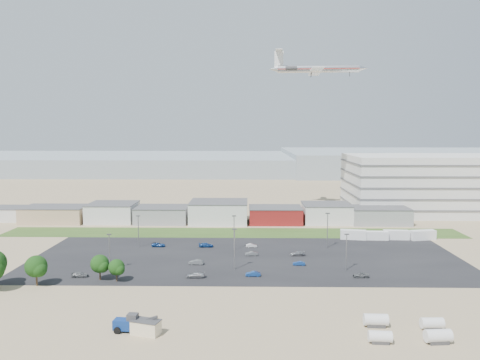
{
  "coord_description": "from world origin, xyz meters",
  "views": [
    {
      "loc": [
        5.42,
        -108.92,
        35.64
      ],
      "look_at": [
        3.13,
        22.0,
        21.78
      ],
      "focal_mm": 35.0,
      "sensor_mm": 36.0,
      "label": 1
    }
  ],
  "objects_px": {
    "parked_car_9": "(158,245)",
    "parked_car_4": "(196,262)",
    "airliner": "(318,69)",
    "parked_car_13": "(253,274)",
    "parked_car_1": "(299,263)",
    "parked_car_7": "(251,254)",
    "parked_car_11": "(252,246)",
    "parked_car_3": "(195,275)",
    "parked_car_2": "(361,275)",
    "storage_tank_nw": "(376,320)",
    "telehandler": "(128,323)",
    "parked_car_6": "(206,245)",
    "portable_shed": "(146,327)",
    "parked_car_12": "(297,254)",
    "parked_car_10": "(80,275)",
    "box_trailer_a": "(353,235)"
  },
  "relations": [
    {
      "from": "storage_tank_nw",
      "to": "airliner",
      "type": "distance_m",
      "value": 135.88
    },
    {
      "from": "parked_car_2",
      "to": "parked_car_3",
      "type": "xyz_separation_m",
      "value": [
        -40.37,
        -0.91,
        0.01
      ]
    },
    {
      "from": "parked_car_9",
      "to": "parked_car_4",
      "type": "bearing_deg",
      "value": -141.88
    },
    {
      "from": "storage_tank_nw",
      "to": "parked_car_13",
      "type": "distance_m",
      "value": 36.7
    },
    {
      "from": "airliner",
      "to": "parked_car_13",
      "type": "height_order",
      "value": "airliner"
    },
    {
      "from": "telehandler",
      "to": "box_trailer_a",
      "type": "distance_m",
      "value": 91.36
    },
    {
      "from": "portable_shed",
      "to": "parked_car_11",
      "type": "relative_size",
      "value": 1.53
    },
    {
      "from": "parked_car_7",
      "to": "parked_car_1",
      "type": "bearing_deg",
      "value": 49.81
    },
    {
      "from": "parked_car_1",
      "to": "parked_car_2",
      "type": "height_order",
      "value": "parked_car_2"
    },
    {
      "from": "parked_car_11",
      "to": "parked_car_12",
      "type": "height_order",
      "value": "parked_car_12"
    },
    {
      "from": "parked_car_1",
      "to": "parked_car_4",
      "type": "xyz_separation_m",
      "value": [
        -27.42,
        0.29,
        0.1
      ]
    },
    {
      "from": "box_trailer_a",
      "to": "parked_car_10",
      "type": "bearing_deg",
      "value": -142.26
    },
    {
      "from": "parked_car_3",
      "to": "parked_car_10",
      "type": "relative_size",
      "value": 1.11
    },
    {
      "from": "parked_car_4",
      "to": "parked_car_7",
      "type": "xyz_separation_m",
      "value": [
        14.81,
        9.16,
        -0.06
      ]
    },
    {
      "from": "telehandler",
      "to": "parked_car_6",
      "type": "xyz_separation_m",
      "value": [
        8.44,
        60.93,
        -1.03
      ]
    },
    {
      "from": "parked_car_13",
      "to": "box_trailer_a",
      "type": "bearing_deg",
      "value": 140.15
    },
    {
      "from": "storage_tank_nw",
      "to": "parked_car_1",
      "type": "height_order",
      "value": "storage_tank_nw"
    },
    {
      "from": "portable_shed",
      "to": "airliner",
      "type": "distance_m",
      "value": 147.26
    },
    {
      "from": "parked_car_9",
      "to": "parked_car_6",
      "type": "bearing_deg",
      "value": -88.85
    },
    {
      "from": "parked_car_7",
      "to": "parked_car_11",
      "type": "distance_m",
      "value": 9.61
    },
    {
      "from": "parked_car_9",
      "to": "parked_car_12",
      "type": "relative_size",
      "value": 1.0
    },
    {
      "from": "parked_car_6",
      "to": "parked_car_13",
      "type": "relative_size",
      "value": 1.2
    },
    {
      "from": "parked_car_9",
      "to": "parked_car_1",
      "type": "bearing_deg",
      "value": -112.94
    },
    {
      "from": "parked_car_2",
      "to": "parked_car_9",
      "type": "height_order",
      "value": "parked_car_2"
    },
    {
      "from": "telehandler",
      "to": "airliner",
      "type": "height_order",
      "value": "airliner"
    },
    {
      "from": "portable_shed",
      "to": "parked_car_9",
      "type": "relative_size",
      "value": 1.22
    },
    {
      "from": "parked_car_1",
      "to": "parked_car_10",
      "type": "height_order",
      "value": "parked_car_10"
    },
    {
      "from": "parked_car_7",
      "to": "parked_car_10",
      "type": "relative_size",
      "value": 0.87
    },
    {
      "from": "parked_car_13",
      "to": "parked_car_2",
      "type": "bearing_deg",
      "value": 89.02
    },
    {
      "from": "airliner",
      "to": "parked_car_13",
      "type": "bearing_deg",
      "value": -103.53
    },
    {
      "from": "box_trailer_a",
      "to": "airliner",
      "type": "height_order",
      "value": "airliner"
    },
    {
      "from": "parked_car_2",
      "to": "parked_car_11",
      "type": "xyz_separation_m",
      "value": [
        -26.48,
        29.12,
        -0.09
      ]
    },
    {
      "from": "parked_car_6",
      "to": "parked_car_2",
      "type": "bearing_deg",
      "value": -128.43
    },
    {
      "from": "parked_car_2",
      "to": "parked_car_12",
      "type": "relative_size",
      "value": 0.9
    },
    {
      "from": "parked_car_7",
      "to": "parked_car_12",
      "type": "relative_size",
      "value": 0.85
    },
    {
      "from": "storage_tank_nw",
      "to": "parked_car_4",
      "type": "height_order",
      "value": "storage_tank_nw"
    },
    {
      "from": "parked_car_12",
      "to": "parked_car_13",
      "type": "relative_size",
      "value": 1.13
    },
    {
      "from": "telehandler",
      "to": "parked_car_4",
      "type": "relative_size",
      "value": 2.04
    },
    {
      "from": "parked_car_1",
      "to": "parked_car_2",
      "type": "xyz_separation_m",
      "value": [
        13.97,
        -10.06,
        0.1
      ]
    },
    {
      "from": "parked_car_3",
      "to": "airliner",
      "type": "bearing_deg",
      "value": 154.53
    },
    {
      "from": "parked_car_7",
      "to": "parked_car_12",
      "type": "xyz_separation_m",
      "value": [
        13.16,
        0.22,
        0.02
      ]
    },
    {
      "from": "parked_car_9",
      "to": "parked_car_13",
      "type": "relative_size",
      "value": 1.13
    },
    {
      "from": "airliner",
      "to": "parked_car_2",
      "type": "xyz_separation_m",
      "value": [
        -2.24,
        -92.63,
        -61.32
      ]
    },
    {
      "from": "airliner",
      "to": "parked_car_11",
      "type": "xyz_separation_m",
      "value": [
        -28.72,
        -63.51,
        -61.41
      ]
    },
    {
      "from": "parked_car_11",
      "to": "portable_shed",
      "type": "bearing_deg",
      "value": 155.6
    },
    {
      "from": "parked_car_1",
      "to": "portable_shed",
      "type": "bearing_deg",
      "value": -30.52
    },
    {
      "from": "airliner",
      "to": "parked_car_9",
      "type": "bearing_deg",
      "value": -128.58
    },
    {
      "from": "telehandler",
      "to": "parked_car_6",
      "type": "height_order",
      "value": "telehandler"
    },
    {
      "from": "parked_car_2",
      "to": "parked_car_3",
      "type": "relative_size",
      "value": 0.84
    },
    {
      "from": "parked_car_2",
      "to": "parked_car_6",
      "type": "bearing_deg",
      "value": -124.48
    }
  ]
}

